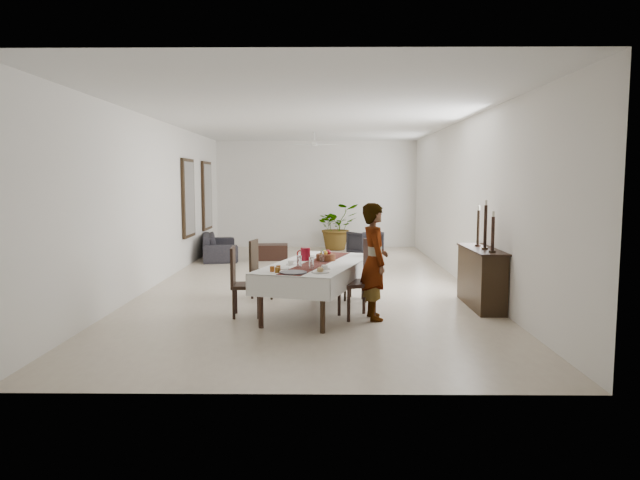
# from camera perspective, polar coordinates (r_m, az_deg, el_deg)

# --- Properties ---
(floor) EXTENTS (6.00, 12.00, 0.00)m
(floor) POSITION_cam_1_polar(r_m,az_deg,el_deg) (11.40, -0.88, -4.21)
(floor) COLOR beige
(floor) RESTS_ON ground
(ceiling) EXTENTS (6.00, 12.00, 0.02)m
(ceiling) POSITION_cam_1_polar(r_m,az_deg,el_deg) (11.29, -0.90, 11.99)
(ceiling) COLOR white
(ceiling) RESTS_ON wall_back
(wall_back) EXTENTS (6.00, 0.02, 3.20)m
(wall_back) POSITION_cam_1_polar(r_m,az_deg,el_deg) (17.23, -0.36, 4.60)
(wall_back) COLOR white
(wall_back) RESTS_ON floor
(wall_front) EXTENTS (6.00, 0.02, 3.20)m
(wall_front) POSITION_cam_1_polar(r_m,az_deg,el_deg) (5.24, -2.62, 1.38)
(wall_front) COLOR white
(wall_front) RESTS_ON floor
(wall_left) EXTENTS (0.02, 12.00, 3.20)m
(wall_left) POSITION_cam_1_polar(r_m,az_deg,el_deg) (11.70, -15.77, 3.71)
(wall_left) COLOR white
(wall_left) RESTS_ON floor
(wall_right) EXTENTS (0.02, 12.00, 3.20)m
(wall_right) POSITION_cam_1_polar(r_m,az_deg,el_deg) (11.55, 14.19, 3.72)
(wall_right) COLOR white
(wall_right) RESTS_ON floor
(dining_table_top) EXTENTS (1.68, 2.62, 0.05)m
(dining_table_top) POSITION_cam_1_polar(r_m,az_deg,el_deg) (8.72, -0.23, -2.50)
(dining_table_top) COLOR black
(dining_table_top) RESTS_ON table_leg_fl
(table_leg_fl) EXTENTS (0.09, 0.09, 0.71)m
(table_leg_fl) POSITION_cam_1_polar(r_m,az_deg,el_deg) (7.89, -5.94, -6.24)
(table_leg_fl) COLOR black
(table_leg_fl) RESTS_ON floor
(table_leg_fr) EXTENTS (0.09, 0.09, 0.71)m
(table_leg_fr) POSITION_cam_1_polar(r_m,az_deg,el_deg) (7.58, 0.26, -6.71)
(table_leg_fr) COLOR black
(table_leg_fr) RESTS_ON floor
(table_leg_bl) EXTENTS (0.09, 0.09, 0.71)m
(table_leg_bl) POSITION_cam_1_polar(r_m,az_deg,el_deg) (10.00, -0.60, -3.60)
(table_leg_bl) COLOR black
(table_leg_bl) RESTS_ON floor
(table_leg_br) EXTENTS (0.09, 0.09, 0.71)m
(table_leg_br) POSITION_cam_1_polar(r_m,az_deg,el_deg) (9.76, 4.37, -3.86)
(table_leg_br) COLOR black
(table_leg_br) RESTS_ON floor
(tablecloth_top) EXTENTS (1.91, 2.84, 0.01)m
(tablecloth_top) POSITION_cam_1_polar(r_m,az_deg,el_deg) (8.72, -0.23, -2.30)
(tablecloth_top) COLOR white
(tablecloth_top) RESTS_ON dining_table_top
(tablecloth_drape_left) EXTENTS (0.78, 2.49, 0.30)m
(tablecloth_drape_left) POSITION_cam_1_polar(r_m,az_deg,el_deg) (8.94, -3.84, -3.06)
(tablecloth_drape_left) COLOR silver
(tablecloth_drape_left) RESTS_ON dining_table_top
(tablecloth_drape_right) EXTENTS (0.78, 2.49, 0.30)m
(tablecloth_drape_right) POSITION_cam_1_polar(r_m,az_deg,el_deg) (8.58, 3.53, -3.44)
(tablecloth_drape_right) COLOR silver
(tablecloth_drape_right) RESTS_ON dining_table_top
(tablecloth_drape_near) EXTENTS (1.14, 0.36, 0.30)m
(tablecloth_drape_near) POSITION_cam_1_polar(r_m,az_deg,el_deg) (7.54, -3.31, -4.76)
(tablecloth_drape_near) COLOR white
(tablecloth_drape_near) RESTS_ON dining_table_top
(tablecloth_drape_far) EXTENTS (1.14, 0.36, 0.30)m
(tablecloth_drape_far) POSITION_cam_1_polar(r_m,az_deg,el_deg) (9.97, 2.09, -2.11)
(tablecloth_drape_far) COLOR white
(tablecloth_drape_far) RESTS_ON dining_table_top
(table_runner) EXTENTS (1.09, 2.52, 0.00)m
(table_runner) POSITION_cam_1_polar(r_m,az_deg,el_deg) (8.72, -0.23, -2.25)
(table_runner) COLOR maroon
(table_runner) RESTS_ON tablecloth_top
(red_pitcher) EXTENTS (0.19, 0.19, 0.20)m
(red_pitcher) POSITION_cam_1_polar(r_m,az_deg,el_deg) (8.93, -1.47, -1.41)
(red_pitcher) COLOR maroon
(red_pitcher) RESTS_ON tablecloth_top
(pitcher_handle) EXTENTS (0.12, 0.06, 0.12)m
(pitcher_handle) POSITION_cam_1_polar(r_m,az_deg,el_deg) (8.95, -1.99, -1.39)
(pitcher_handle) COLOR #9A0B0B
(pitcher_handle) RESTS_ON red_pitcher
(wine_glass_near) EXTENTS (0.07, 0.07, 0.17)m
(wine_glass_near) POSITION_cam_1_polar(r_m,az_deg,el_deg) (8.05, -0.86, -2.33)
(wine_glass_near) COLOR white
(wine_glass_near) RESTS_ON tablecloth_top
(wine_glass_mid) EXTENTS (0.07, 0.07, 0.17)m
(wine_glass_mid) POSITION_cam_1_polar(r_m,az_deg,el_deg) (8.22, -2.10, -2.17)
(wine_glass_mid) COLOR white
(wine_glass_mid) RESTS_ON tablecloth_top
(wine_glass_far) EXTENTS (0.07, 0.07, 0.17)m
(wine_glass_far) POSITION_cam_1_polar(r_m,az_deg,el_deg) (8.74, 0.19, -1.67)
(wine_glass_far) COLOR white
(wine_glass_far) RESTS_ON tablecloth_top
(teacup_right) EXTENTS (0.09, 0.09, 0.06)m
(teacup_right) POSITION_cam_1_polar(r_m,az_deg,el_deg) (8.05, 0.48, -2.73)
(teacup_right) COLOR white
(teacup_right) RESTS_ON saucer_right
(saucer_right) EXTENTS (0.15, 0.15, 0.01)m
(saucer_right) POSITION_cam_1_polar(r_m,az_deg,el_deg) (8.05, 0.48, -2.90)
(saucer_right) COLOR white
(saucer_right) RESTS_ON tablecloth_top
(teacup_left) EXTENTS (0.09, 0.09, 0.06)m
(teacup_left) POSITION_cam_1_polar(r_m,az_deg,el_deg) (8.48, -2.92, -2.29)
(teacup_left) COLOR white
(teacup_left) RESTS_ON saucer_left
(saucer_left) EXTENTS (0.15, 0.15, 0.01)m
(saucer_left) POSITION_cam_1_polar(r_m,az_deg,el_deg) (8.49, -2.92, -2.45)
(saucer_left) COLOR white
(saucer_left) RESTS_ON tablecloth_top
(plate_near_right) EXTENTS (0.24, 0.24, 0.02)m
(plate_near_right) POSITION_cam_1_polar(r_m,az_deg,el_deg) (7.76, 0.03, -3.23)
(plate_near_right) COLOR silver
(plate_near_right) RESTS_ON tablecloth_top
(bread_near_right) EXTENTS (0.09, 0.09, 0.09)m
(bread_near_right) POSITION_cam_1_polar(r_m,az_deg,el_deg) (7.76, 0.03, -3.03)
(bread_near_right) COLOR tan
(bread_near_right) RESTS_ON plate_near_right
(plate_near_left) EXTENTS (0.24, 0.24, 0.02)m
(plate_near_left) POSITION_cam_1_polar(r_m,az_deg,el_deg) (8.11, -3.93, -2.84)
(plate_near_left) COLOR silver
(plate_near_left) RESTS_ON tablecloth_top
(plate_far_left) EXTENTS (0.24, 0.24, 0.02)m
(plate_far_left) POSITION_cam_1_polar(r_m,az_deg,el_deg) (9.34, -1.05, -1.66)
(plate_far_left) COLOR silver
(plate_far_left) RESTS_ON tablecloth_top
(serving_tray) EXTENTS (0.36, 0.36, 0.02)m
(serving_tray) POSITION_cam_1_polar(r_m,az_deg,el_deg) (7.73, -2.68, -3.26)
(serving_tray) COLOR #39393D
(serving_tray) RESTS_ON tablecloth_top
(jam_jar_a) EXTENTS (0.06, 0.06, 0.08)m
(jam_jar_a) POSITION_cam_1_polar(r_m,az_deg,el_deg) (7.77, -4.29, -3.01)
(jam_jar_a) COLOR brown
(jam_jar_a) RESTS_ON tablecloth_top
(jam_jar_b) EXTENTS (0.06, 0.06, 0.08)m
(jam_jar_b) POSITION_cam_1_polar(r_m,az_deg,el_deg) (7.87, -4.81, -2.90)
(jam_jar_b) COLOR brown
(jam_jar_b) RESTS_ON tablecloth_top
(jam_jar_c) EXTENTS (0.06, 0.06, 0.08)m
(jam_jar_c) POSITION_cam_1_polar(r_m,az_deg,el_deg) (7.94, -4.19, -2.82)
(jam_jar_c) COLOR brown
(jam_jar_c) RESTS_ON tablecloth_top
(fruit_basket) EXTENTS (0.30, 0.30, 0.10)m
(fruit_basket) POSITION_cam_1_polar(r_m,az_deg,el_deg) (8.93, 0.58, -1.73)
(fruit_basket) COLOR brown
(fruit_basket) RESTS_ON tablecloth_top
(fruit_red) EXTENTS (0.09, 0.09, 0.09)m
(fruit_red) POSITION_cam_1_polar(r_m,az_deg,el_deg) (8.93, 0.81, -1.24)
(fruit_red) COLOR maroon
(fruit_red) RESTS_ON fruit_basket
(fruit_green) EXTENTS (0.08, 0.08, 0.08)m
(fruit_green) POSITION_cam_1_polar(r_m,az_deg,el_deg) (8.96, 0.39, -1.22)
(fruit_green) COLOR #518D2A
(fruit_green) RESTS_ON fruit_basket
(fruit_yellow) EXTENTS (0.08, 0.08, 0.08)m
(fruit_yellow) POSITION_cam_1_polar(r_m,az_deg,el_deg) (8.88, 0.49, -1.29)
(fruit_yellow) COLOR yellow
(fruit_yellow) RESTS_ON fruit_basket
(chair_right_near_seat) EXTENTS (0.62, 0.62, 0.06)m
(chair_right_near_seat) POSITION_cam_1_polar(r_m,az_deg,el_deg) (8.41, 3.68, -4.37)
(chair_right_near_seat) COLOR black
(chair_right_near_seat) RESTS_ON chair_right_near_leg_fl
(chair_right_near_leg_fl) EXTENTS (0.06, 0.06, 0.48)m
(chair_right_near_leg_fl) POSITION_cam_1_polar(r_m,az_deg,el_deg) (8.36, 5.46, -6.33)
(chair_right_near_leg_fl) COLOR black
(chair_right_near_leg_fl) RESTS_ON floor
(chair_right_near_leg_fr) EXTENTS (0.06, 0.06, 0.48)m
(chair_right_near_leg_fr) POSITION_cam_1_polar(r_m,az_deg,el_deg) (8.72, 4.41, -5.81)
(chair_right_near_leg_fr) COLOR black
(chair_right_near_leg_fr) RESTS_ON floor
(chair_right_near_leg_bl) EXTENTS (0.06, 0.06, 0.48)m
(chair_right_near_leg_bl) POSITION_cam_1_polar(r_m,az_deg,el_deg) (8.21, 2.88, -6.54)
(chair_right_near_leg_bl) COLOR black
(chair_right_near_leg_bl) RESTS_ON floor
(chair_right_near_leg_br) EXTENTS (0.06, 0.06, 0.48)m
(chair_right_near_leg_br) POSITION_cam_1_polar(r_m,az_deg,el_deg) (8.58, 1.93, -5.99)
(chair_right_near_leg_br) COLOR black
(chair_right_near_leg_br) RESTS_ON floor
(chair_right_near_back) EXTENTS (0.20, 0.48, 0.62)m
(chair_right_near_back) POSITION_cam_1_polar(r_m,az_deg,el_deg) (8.44, 5.10, -2.05)
(chair_right_near_back) COLOR black
(chair_right_near_back) RESTS_ON chair_right_near_seat
(chair_right_far_seat) EXTENTS (0.54, 0.54, 0.05)m
(chair_right_far_seat) POSITION_cam_1_polar(r_m,az_deg,el_deg) (9.68, 3.81, -3.35)
(chair_right_far_seat) COLOR black
(chair_right_far_seat) RESTS_ON chair_right_far_leg_fl
(chair_right_far_leg_fl) EXTENTS (0.05, 0.05, 0.43)m
(chair_right_far_leg_fl) POSITION_cam_1_polar(r_m,az_deg,el_deg) (9.52, 4.58, -4.98)
(chair_right_far_leg_fl) COLOR black
(chair_right_far_leg_fl) RESTS_ON floor
(chair_right_far_leg_fr) EXTENTS (0.05, 0.05, 0.43)m
(chair_right_far_leg_fr) POSITION_cam_1_polar(r_m,az_deg,el_deg) (9.85, 5.04, -4.60)
(chair_right_far_leg_fr) COLOR black
(chair_right_far_leg_fr) RESTS_ON floor
(chair_right_far_leg_bl) EXTENTS (0.05, 0.05, 0.43)m
(chair_right_far_leg_bl) POSITION_cam_1_polar(r_m,az_deg,el_deg) (9.60, 2.52, -4.87)
(chair_right_far_leg_bl) COLOR black
(chair_right_far_leg_bl) RESTS_ON floor
(chair_right_far_leg_br) EXTENTS (0.05, 0.05, 0.43)m
(chair_right_far_leg_br) POSITION_cam_1_polar(r_m,az_deg,el_deg) (9.93, 3.05, -4.50)
(chair_right_far_leg_br) COLOR black
(chair_right_far_leg_br) RESTS_ON floor
(chair_right_far_back) EXTENTS (0.16, 0.42, 0.55)m
(chair_right_far_back) POSITION_cam_1_polar(r_m,az_deg,el_deg) (9.60, 4.96, -1.67)
(chair_right_far_back) COLOR black
(chair_right_far_back) RESTS_ON chair_right_far_seat
(chair_left_near_seat) EXTENTS (0.47, 0.47, 0.05)m
(chair_left_near_seat) POSITION_cam_1_polar(r_m,az_deg,el_deg) (8.57, -7.33, -4.55)
(chair_left_near_seat) COLOR black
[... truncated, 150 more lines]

